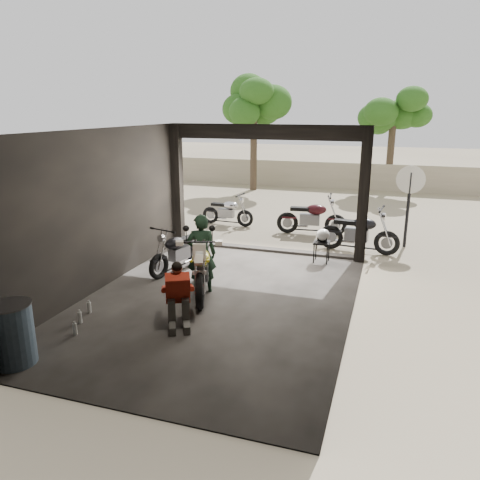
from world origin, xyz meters
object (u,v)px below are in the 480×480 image
Objects in this scene: mechanic at (178,298)px; stool at (322,245)px; sign_post at (409,194)px; left_bike at (178,248)px; outside_bike_b at (312,215)px; helmet at (323,235)px; outside_bike_c at (359,229)px; rider at (201,254)px; main_bike at (202,264)px; outside_bike_a at (227,209)px; oil_drum at (12,335)px.

stool is at bearing 40.08° from mechanic.
left_bike is at bearing -127.04° from sign_post.
outside_bike_b is 5.25× the size of helmet.
outside_bike_b is 1.98m from outside_bike_c.
sign_post is at bearing -151.32° from rider.
left_bike is (-1.04, 1.11, -0.10)m from main_bike.
outside_bike_c reaches higher than helmet.
outside_bike_b is (2.71, -0.32, 0.09)m from outside_bike_a.
outside_bike_b is at bearing -125.48° from rider.
outside_bike_b is at bearing 105.09° from stool.
main_bike reaches higher than outside_bike_a.
left_bike is 0.91× the size of outside_bike_b.
main_bike is at bearing 160.19° from outside_bike_b.
outside_bike_b is 5.28m from rider.
rider is 3.29m from stool.
outside_bike_a is 1.62× the size of oil_drum.
outside_bike_a is 7.19m from mechanic.
outside_bike_a is 2.90× the size of stool.
oil_drum is at bearing -118.45° from helmet.
outside_bike_c is at bearing 37.61° from mechanic.
helmet is (3.00, 1.66, 0.13)m from left_bike.
left_bike is 0.90× the size of outside_bike_c.
outside_bike_c reaches higher than oil_drum.
sign_post is at bearing 47.34° from helmet.
sign_post reaches higher than rider.
main_bike is at bearing 64.97° from oil_drum.
left_bike is 1.06× the size of outside_bike_a.
left_bike is 1.49× the size of mechanic.
outside_bike_b is 6.78m from mechanic.
main_bike is 2.07× the size of oil_drum.
left_bike is 4.65m from outside_bike_c.
outside_bike_b reaches higher than stool.
sign_post is (1.91, 2.01, 1.00)m from stool.
helmet is at bearing 35.03° from main_bike.
outside_bike_b is at bearing 76.10° from left_bike.
outside_bike_a is at bearing 110.56° from left_bike.
mechanic is (1.63, -7.01, 0.03)m from outside_bike_a.
outside_bike_a is at bearing 77.18° from outside_bike_b.
oil_drum is at bearing 155.38° from outside_bike_c.
helmet is (1.96, 2.76, 0.03)m from main_bike.
oil_drum is at bearing -160.54° from mechanic.
left_bike is at bearing -149.57° from helmet.
mechanic is at bearing -48.99° from left_bike.
oil_drum is at bearing 45.44° from rider.
oil_drum is at bearing -134.71° from main_bike.
mechanic is (0.19, -1.47, -0.10)m from main_bike.
mechanic is (0.24, -1.58, -0.27)m from rider.
sign_post is at bearing 32.24° from mechanic.
outside_bike_c is at bearing -147.35° from rider.
mechanic is at bearing 160.78° from outside_bike_c.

